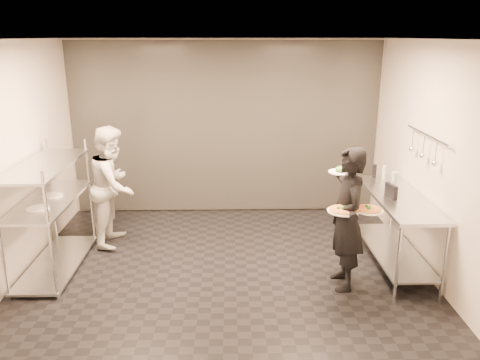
{
  "coord_description": "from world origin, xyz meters",
  "views": [
    {
      "loc": [
        0.08,
        -5.46,
        2.84
      ],
      "look_at": [
        0.2,
        0.15,
        1.1
      ],
      "focal_mm": 35.0,
      "sensor_mm": 36.0,
      "label": 1
    }
  ],
  "objects_px": {
    "prep_counter": "(396,218)",
    "pizza_plate_far": "(369,209)",
    "pass_rack": "(50,210)",
    "pos_monitor": "(391,191)",
    "salad_plate": "(341,170)",
    "pizza_plate_near": "(343,210)",
    "bottle_dark": "(374,171)",
    "chef": "(113,186)",
    "bottle_green": "(394,182)",
    "waiter": "(347,219)",
    "bottle_clear": "(384,172)"
  },
  "relations": [
    {
      "from": "prep_counter",
      "to": "pizza_plate_far",
      "type": "bearing_deg",
      "value": -129.27
    },
    {
      "from": "pass_rack",
      "to": "pos_monitor",
      "type": "bearing_deg",
      "value": -0.57
    },
    {
      "from": "salad_plate",
      "to": "pos_monitor",
      "type": "bearing_deg",
      "value": 19.33
    },
    {
      "from": "pizza_plate_near",
      "to": "bottle_dark",
      "type": "bearing_deg",
      "value": 62.22
    },
    {
      "from": "pizza_plate_far",
      "to": "salad_plate",
      "type": "height_order",
      "value": "salad_plate"
    },
    {
      "from": "pass_rack",
      "to": "chef",
      "type": "xyz_separation_m",
      "value": [
        0.6,
        0.77,
        0.07
      ]
    },
    {
      "from": "pass_rack",
      "to": "prep_counter",
      "type": "relative_size",
      "value": 0.89
    },
    {
      "from": "bottle_green",
      "to": "bottle_dark",
      "type": "relative_size",
      "value": 1.43
    },
    {
      "from": "salad_plate",
      "to": "bottle_dark",
      "type": "xyz_separation_m",
      "value": [
        0.74,
        1.09,
        -0.33
      ]
    },
    {
      "from": "prep_counter",
      "to": "pos_monitor",
      "type": "xyz_separation_m",
      "value": [
        -0.12,
        -0.04,
        0.38
      ]
    },
    {
      "from": "pos_monitor",
      "to": "pizza_plate_far",
      "type": "bearing_deg",
      "value": -134.92
    },
    {
      "from": "pizza_plate_near",
      "to": "pizza_plate_far",
      "type": "bearing_deg",
      "value": -3.33
    },
    {
      "from": "waiter",
      "to": "salad_plate",
      "type": "bearing_deg",
      "value": -173.67
    },
    {
      "from": "pass_rack",
      "to": "pos_monitor",
      "type": "xyz_separation_m",
      "value": [
        4.21,
        -0.04,
        0.24
      ]
    },
    {
      "from": "pizza_plate_far",
      "to": "bottle_clear",
      "type": "relative_size",
      "value": 1.78
    },
    {
      "from": "salad_plate",
      "to": "bottle_dark",
      "type": "bearing_deg",
      "value": 55.69
    },
    {
      "from": "bottle_dark",
      "to": "waiter",
      "type": "bearing_deg",
      "value": -117.72
    },
    {
      "from": "prep_counter",
      "to": "bottle_green",
      "type": "relative_size",
      "value": 6.65
    },
    {
      "from": "waiter",
      "to": "pos_monitor",
      "type": "xyz_separation_m",
      "value": [
        0.66,
        0.5,
        0.17
      ]
    },
    {
      "from": "pass_rack",
      "to": "bottle_dark",
      "type": "xyz_separation_m",
      "value": [
        4.25,
        0.8,
        0.25
      ]
    },
    {
      "from": "pass_rack",
      "to": "pizza_plate_far",
      "type": "distance_m",
      "value": 3.81
    },
    {
      "from": "chef",
      "to": "pos_monitor",
      "type": "bearing_deg",
      "value": -98.44
    },
    {
      "from": "waiter",
      "to": "pos_monitor",
      "type": "distance_m",
      "value": 0.84
    },
    {
      "from": "pizza_plate_near",
      "to": "bottle_dark",
      "type": "distance_m",
      "value": 1.71
    },
    {
      "from": "pizza_plate_far",
      "to": "salad_plate",
      "type": "bearing_deg",
      "value": 117.43
    },
    {
      "from": "bottle_clear",
      "to": "chef",
      "type": "bearing_deg",
      "value": -179.46
    },
    {
      "from": "waiter",
      "to": "bottle_dark",
      "type": "distance_m",
      "value": 1.53
    },
    {
      "from": "salad_plate",
      "to": "pizza_plate_far",
      "type": "bearing_deg",
      "value": -62.57
    },
    {
      "from": "pass_rack",
      "to": "bottle_clear",
      "type": "xyz_separation_m",
      "value": [
        4.39,
        0.8,
        0.24
      ]
    },
    {
      "from": "prep_counter",
      "to": "pizza_plate_near",
      "type": "distance_m",
      "value": 1.19
    },
    {
      "from": "pass_rack",
      "to": "pos_monitor",
      "type": "relative_size",
      "value": 6.77
    },
    {
      "from": "chef",
      "to": "pizza_plate_far",
      "type": "relative_size",
      "value": 5.39
    },
    {
      "from": "bottle_clear",
      "to": "pizza_plate_near",
      "type": "bearing_deg",
      "value": -121.71
    },
    {
      "from": "prep_counter",
      "to": "bottle_green",
      "type": "distance_m",
      "value": 0.45
    },
    {
      "from": "bottle_green",
      "to": "bottle_dark",
      "type": "height_order",
      "value": "bottle_green"
    },
    {
      "from": "pizza_plate_near",
      "to": "bottle_dark",
      "type": "xyz_separation_m",
      "value": [
        0.8,
        1.51,
        0.0
      ]
    },
    {
      "from": "waiter",
      "to": "prep_counter",
      "type": "bearing_deg",
      "value": 122.29
    },
    {
      "from": "pass_rack",
      "to": "pizza_plate_far",
      "type": "xyz_separation_m",
      "value": [
        3.74,
        -0.72,
        0.26
      ]
    },
    {
      "from": "bottle_green",
      "to": "prep_counter",
      "type": "bearing_deg",
      "value": -81.27
    },
    {
      "from": "chef",
      "to": "pizza_plate_far",
      "type": "height_order",
      "value": "chef"
    },
    {
      "from": "bottle_green",
      "to": "bottle_clear",
      "type": "bearing_deg",
      "value": 82.67
    },
    {
      "from": "waiter",
      "to": "bottle_green",
      "type": "xyz_separation_m",
      "value": [
        0.76,
        0.69,
        0.22
      ]
    },
    {
      "from": "chef",
      "to": "bottle_clear",
      "type": "relative_size",
      "value": 9.61
    },
    {
      "from": "pass_rack",
      "to": "waiter",
      "type": "xyz_separation_m",
      "value": [
        3.55,
        -0.54,
        0.07
      ]
    },
    {
      "from": "pizza_plate_far",
      "to": "bottle_green",
      "type": "bearing_deg",
      "value": 56.76
    },
    {
      "from": "prep_counter",
      "to": "chef",
      "type": "bearing_deg",
      "value": 168.42
    },
    {
      "from": "pass_rack",
      "to": "pizza_plate_far",
      "type": "height_order",
      "value": "pass_rack"
    },
    {
      "from": "prep_counter",
      "to": "bottle_green",
      "type": "xyz_separation_m",
      "value": [
        -0.02,
        0.15,
        0.43
      ]
    },
    {
      "from": "chef",
      "to": "bottle_green",
      "type": "bearing_deg",
      "value": -95.28
    },
    {
      "from": "chef",
      "to": "bottle_dark",
      "type": "distance_m",
      "value": 3.66
    }
  ]
}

